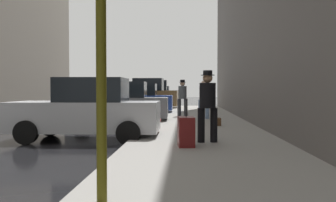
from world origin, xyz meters
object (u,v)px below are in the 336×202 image
Objects in this scene: parked_dark_green_sedan at (158,95)px; pedestrian_in_jeans at (204,97)px; pedestrian_with_beanie at (182,96)px; parked_silver_sedan at (87,111)px; fire_hydrant at (154,119)px; duffel_bag at (216,122)px; parked_black_suv at (153,94)px; pedestrian_with_fedora at (208,103)px; rolling_suitcase at (186,132)px; parked_blue_sedan at (137,100)px; parked_bronze_suv at (146,95)px; parked_gray_coupe at (120,104)px.

pedestrian_in_jeans is at bearing -80.55° from parked_dark_green_sedan.
pedestrian_in_jeans is 1.76m from pedestrian_with_beanie.
parked_silver_sedan reaches higher than fire_hydrant.
pedestrian_with_beanie is at bearing 105.38° from duffel_bag.
parked_black_suv is at bearing 90.00° from parked_silver_sedan.
duffel_bag is at bearing 82.53° from pedestrian_with_fedora.
rolling_suitcase is (2.84, -2.05, -0.36)m from parked_silver_sedan.
fire_hydrant is (1.80, -20.14, -0.54)m from parked_black_suv.
parked_blue_sedan is 1.00× the size of parked_dark_green_sedan.
parked_black_suv is at bearing 100.69° from pedestrian_with_beanie.
parked_blue_sedan reaches higher than duffel_bag.
parked_bronze_suv reaches higher than parked_silver_sedan.
parked_blue_sedan is 0.90× the size of parked_bronze_suv.
parked_bronze_suv reaches higher than parked_gray_coupe.
fire_hydrant reaches higher than duffel_bag.
parked_gray_coupe is 3.48m from pedestrian_with_beanie.
parked_black_suv is 23.97m from rolling_suitcase.
parked_silver_sedan is 5.99× the size of fire_hydrant.
fire_hydrant is 0.41× the size of pedestrian_in_jeans.
pedestrian_with_fedora is at bearing -63.41° from parked_gray_coupe.
duffel_bag is (3.94, -24.97, -0.56)m from parked_dark_green_sedan.
parked_gray_coupe and parked_blue_sedan have the same top height.
rolling_suitcase is at bearing -84.60° from parked_dark_green_sedan.
pedestrian_with_beanie is at bearing 123.22° from pedestrian_in_jeans.
fire_hydrant is 6.08m from pedestrian_with_beanie.
parked_dark_green_sedan is 26.42m from fire_hydrant.
parked_bronze_suv is 2.63× the size of pedestrian_with_beanie.
pedestrian_with_fedora reaches higher than rolling_suitcase.
pedestrian_with_beanie reaches higher than parked_dark_green_sedan.
duffel_bag is at bearing -78.14° from parked_black_suv.
parked_bronze_suv is at bearing 90.00° from parked_gray_coupe.
pedestrian_with_beanie is (-0.70, 8.94, 0.00)m from pedestrian_with_fedora.
parked_dark_green_sedan is 2.46× the size of pedestrian_in_jeans.
pedestrian_in_jeans reaches higher than fire_hydrant.
duffel_bag is (3.94, -2.39, -0.56)m from parked_gray_coupe.
pedestrian_in_jeans reaches higher than parked_blue_sedan.
parked_dark_green_sedan is at bearing 99.45° from pedestrian_in_jeans.
fire_hydrant is at bearing -86.08° from parked_dark_green_sedan.
parked_gray_coupe is 4.20m from fire_hydrant.
parked_dark_green_sedan is 30.14m from rolling_suitcase.
parked_bronze_suv is 11.81m from parked_dark_green_sedan.
parked_blue_sedan reaches higher than fire_hydrant.
fire_hydrant is (1.80, -3.77, -0.35)m from parked_gray_coupe.
pedestrian_with_beanie reaches higher than duffel_bag.
rolling_suitcase is (1.04, -3.65, -0.01)m from fire_hydrant.
pedestrian_with_beanie is at bearing -72.68° from parked_bronze_suv.
parked_black_suv reaches higher than rolling_suitcase.
parked_silver_sedan is 0.99× the size of parked_gray_coupe.
parked_blue_sedan is 13.44m from rolling_suitcase.
pedestrian_with_beanie is at bearing 70.58° from parked_silver_sedan.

